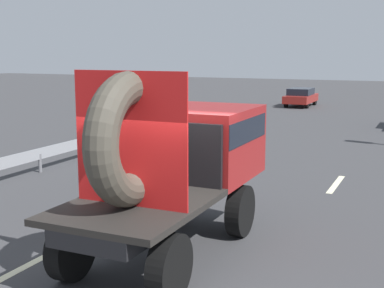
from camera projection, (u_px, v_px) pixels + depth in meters
The scene contains 7 objects.
ground_plane at pixel (149, 262), 8.91m from camera, with size 120.00×120.00×0.00m, color #38383A.
flatbed_truck at pixel (181, 155), 9.51m from camera, with size 2.02×4.86×3.22m.
guardrail at pixel (83, 143), 17.30m from camera, with size 0.10×16.70×0.71m.
lane_dash_left_near at pixel (16, 271), 8.50m from camera, with size 2.37×0.16×0.01m, color beige.
lane_dash_left_far at pixel (201, 175), 15.19m from camera, with size 2.72×0.16×0.01m, color beige.
lane_dash_right_far at pixel (336, 184), 14.10m from camera, with size 2.05×0.16×0.01m, color beige.
oncoming_car at pixel (301, 97), 34.15m from camera, with size 1.54×3.59×1.17m.
Camera 1 is at (4.17, -7.38, 3.49)m, focal length 49.54 mm.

